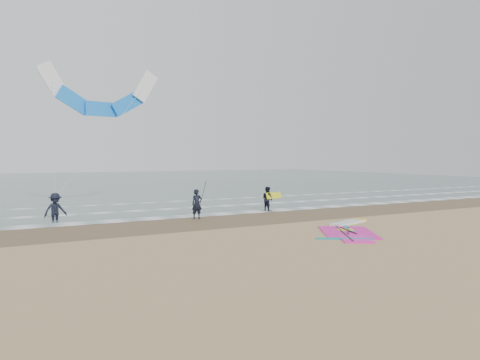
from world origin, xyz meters
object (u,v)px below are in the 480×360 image
person_wading (55,204)px  surf_kite (101,96)px  person_standing (197,204)px  person_walking (268,199)px  windsurf_rig (349,229)px

person_wading → surf_kite: surf_kite is taller
person_standing → person_walking: bearing=12.6°
windsurf_rig → person_wading: person_wading is taller
windsurf_rig → person_standing: size_ratio=3.32×
person_walking → surf_kite: size_ratio=0.20×
windsurf_rig → person_wading: (-11.84, 9.47, 0.88)m
person_standing → surf_kite: size_ratio=0.21×
person_standing → windsurf_rig: bearing=-53.1°
person_walking → person_wading: size_ratio=0.84×
person_standing → person_wading: 7.49m
person_walking → person_wading: (-12.13, 1.70, 0.14)m
person_standing → person_wading: size_ratio=0.89×
windsurf_rig → surf_kite: 16.43m
person_walking → person_wading: bearing=69.0°
person_wading → surf_kite: 7.17m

